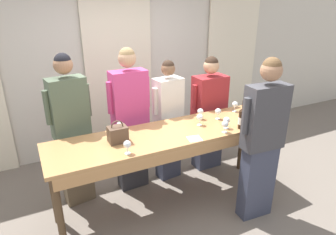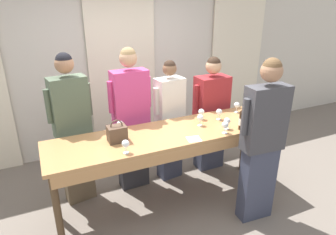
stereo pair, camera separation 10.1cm
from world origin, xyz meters
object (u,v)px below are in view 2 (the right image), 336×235
(wine_glass_near_host, at_px, (237,105))
(wine_glass_back_right, at_px, (120,124))
(guest_olive_jacket, at_px, (73,129))
(guest_striped_shirt, at_px, (211,114))
(wine_bottle, at_px, (243,119))
(wine_glass_center_left, at_px, (126,144))
(guest_pink_top, at_px, (131,119))
(tasting_bar, at_px, (172,142))
(wine_glass_front_left, at_px, (255,116))
(guest_cream_sweater, at_px, (169,121))
(host_pouring, at_px, (262,141))
(wine_glass_center_mid, at_px, (200,118))
(wine_glass_front_mid, at_px, (250,105))
(wine_glass_back_mid, at_px, (201,112))
(wine_glass_front_right, at_px, (225,125))
(handbag, at_px, (117,133))
(wine_glass_back_left, at_px, (227,121))
(wine_glass_center_right, at_px, (219,112))

(wine_glass_near_host, bearing_deg, wine_glass_back_right, 179.27)
(guest_olive_jacket, xyz_separation_m, guest_striped_shirt, (1.91, -0.00, -0.13))
(guest_striped_shirt, bearing_deg, wine_bottle, -98.88)
(wine_bottle, xyz_separation_m, wine_glass_center_left, (-1.39, 0.01, -0.03))
(guest_pink_top, bearing_deg, wine_glass_near_host, -16.08)
(tasting_bar, relative_size, wine_glass_center_left, 19.83)
(wine_glass_front_left, relative_size, wine_glass_near_host, 1.00)
(wine_bottle, distance_m, guest_cream_sweater, 1.04)
(host_pouring, bearing_deg, wine_glass_center_mid, 123.12)
(wine_glass_front_mid, bearing_deg, wine_glass_back_mid, 177.67)
(wine_bottle, distance_m, wine_glass_front_left, 0.27)
(guest_striped_shirt, bearing_deg, guest_pink_top, -180.00)
(wine_glass_center_mid, bearing_deg, guest_pink_top, 139.62)
(wine_glass_front_mid, xyz_separation_m, wine_glass_front_right, (-0.69, -0.43, 0.00))
(wine_glass_front_left, distance_m, wine_glass_center_left, 1.64)
(handbag, distance_m, wine_glass_front_mid, 1.84)
(wine_glass_center_left, relative_size, guest_olive_jacket, 0.07)
(wine_glass_front_mid, distance_m, guest_striped_shirt, 0.59)
(tasting_bar, relative_size, wine_glass_front_mid, 19.83)
(wine_glass_back_left, distance_m, host_pouring, 0.46)
(wine_glass_front_left, bearing_deg, wine_glass_front_right, -169.84)
(handbag, distance_m, guest_olive_jacket, 0.69)
(wine_glass_center_right, bearing_deg, wine_bottle, -78.26)
(handbag, bearing_deg, wine_glass_front_right, -14.91)
(handbag, relative_size, wine_glass_center_mid, 1.75)
(tasting_bar, relative_size, handbag, 11.34)
(wine_glass_front_left, xyz_separation_m, guest_pink_top, (-1.31, 0.78, -0.11))
(wine_bottle, height_order, wine_glass_center_right, wine_bottle)
(handbag, xyz_separation_m, wine_glass_back_mid, (1.12, 0.16, 0.01))
(wine_bottle, relative_size, wine_glass_front_right, 2.42)
(wine_glass_back_left, xyz_separation_m, host_pouring, (0.18, -0.41, -0.11))
(wine_bottle, distance_m, wine_glass_back_mid, 0.53)
(wine_glass_front_left, distance_m, guest_cream_sweater, 1.12)
(wine_glass_front_left, xyz_separation_m, wine_glass_front_right, (-0.49, -0.09, 0.00))
(wine_glass_center_left, bearing_deg, tasting_bar, 20.95)
(wine_glass_front_left, bearing_deg, guest_cream_sweater, 134.53)
(wine_bottle, height_order, handbag, wine_bottle)
(wine_glass_back_mid, height_order, host_pouring, host_pouring)
(handbag, height_order, wine_glass_back_left, handbag)
(wine_glass_front_mid, relative_size, guest_olive_jacket, 0.07)
(handbag, xyz_separation_m, wine_glass_back_left, (1.24, -0.22, 0.01))
(guest_cream_sweater, height_order, guest_striped_shirt, guest_cream_sweater)
(tasting_bar, height_order, wine_glass_front_right, wine_glass_front_right)
(wine_glass_front_right, distance_m, wine_glass_back_left, 0.12)
(wine_bottle, height_order, guest_pink_top, guest_pink_top)
(wine_bottle, height_order, guest_olive_jacket, guest_olive_jacket)
(wine_glass_front_left, distance_m, wine_glass_back_left, 0.41)
(wine_glass_back_left, xyz_separation_m, guest_striped_shirt, (0.29, 0.79, -0.24))
(wine_glass_front_right, xyz_separation_m, guest_striped_shirt, (0.38, 0.87, -0.24))
(wine_glass_center_right, xyz_separation_m, guest_striped_shirt, (0.21, 0.50, -0.24))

